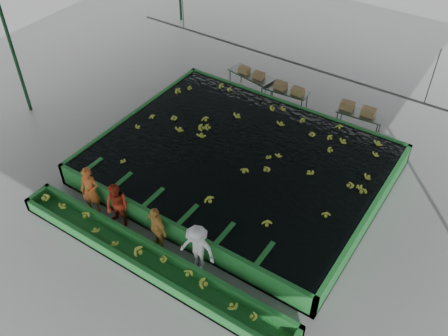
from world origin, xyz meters
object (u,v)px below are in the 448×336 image
Objects in this scene: worker_d at (197,248)px; packing_table_left at (251,83)px; worker_b at (117,206)px; box_stack_right at (357,112)px; sorting_trough at (149,261)px; packing_table_right at (359,122)px; flotation_tank at (239,164)px; packing_table_mid at (286,98)px; box_stack_mid at (289,91)px; worker_c at (156,228)px; box_stack_left at (251,75)px; worker_a at (90,191)px.

packing_table_left is (-3.74, 9.22, -0.39)m from worker_d.
packing_table_left is (-0.56, 9.22, -0.38)m from worker_b.
worker_d is at bearing -97.37° from box_stack_right.
sorting_trough is 10.38m from box_stack_right.
flotation_tank is at bearing -117.71° from packing_table_right.
box_stack_mid is (0.13, -0.04, 0.43)m from packing_table_mid.
worker_c is 9.48m from packing_table_left.
worker_c is at bearing -76.90° from box_stack_left.
sorting_trough is 8.17× the size of box_stack_left.
worker_b reaches higher than box_stack_right.
worker_a is at bearing -105.92° from box_stack_mid.
worker_d is 1.23× the size of box_stack_right.
worker_b is 1.21× the size of box_stack_right.
box_stack_left is (-2.43, 9.93, 0.71)m from sorting_trough.
box_stack_left reaches higher than packing_table_left.
sorting_trough is 10.25m from box_stack_left.
flotation_tank is at bearing 101.85° from worker_c.
packing_table_mid is (2.45, 9.10, -0.48)m from worker_a.
packing_table_right is at bearing 74.43° from worker_d.
box_stack_right is (4.37, 9.27, -0.03)m from worker_b.
sorting_trough is 7.60× the size of box_stack_mid.
box_stack_mid reaches higher than flotation_tank.
worker_d is at bearing -19.17° from worker_a.
worker_c is at bearing -88.60° from box_stack_mid.
box_stack_mid reaches higher than packing_table_mid.
worker_b is at bearing -86.80° from box_stack_left.
worker_d is 9.31m from packing_table_mid.
sorting_trough is 1.61m from worker_d.
packing_table_left is at bearing 176.06° from packing_table_mid.
flotation_tank is 4.80m from box_stack_mid.
sorting_trough is at bearing -76.06° from packing_table_left.
packing_table_right reaches higher than sorting_trough.
box_stack_left reaches higher than packing_table_mid.
worker_d is 0.94× the size of packing_table_mid.
box_stack_mid is at bearing 93.07° from sorting_trough.
worker_b is 0.98× the size of worker_d.
worker_a is 1.48× the size of box_stack_left.
box_stack_right is (-0.14, 0.02, 0.41)m from packing_table_right.
packing_table_left is 1.83m from packing_table_mid.
box_stack_mid is (2.58, 9.06, -0.06)m from worker_a.
flotation_tank is at bearing -83.65° from box_stack_mid.
box_stack_right is at bearing 1.61° from box_stack_left.
packing_table_left is (-2.18, 9.22, -0.34)m from worker_c.
packing_table_mid is 3.14m from box_stack_right.
worker_d reaches higher than box_stack_left.
packing_table_left is at bearing 103.94° from sorting_trough.
worker_d reaches higher than worker_c.
flotation_tank is 4.84m from packing_table_mid.
packing_table_mid is at bearing -176.87° from box_stack_right.
worker_d is at bearing -3.99° from worker_b.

